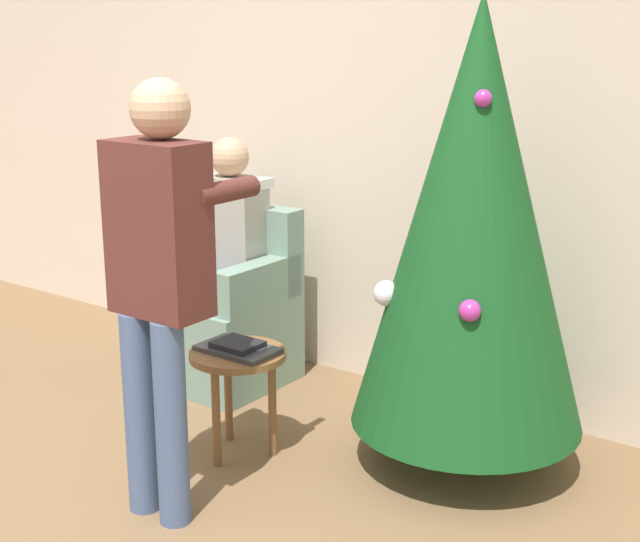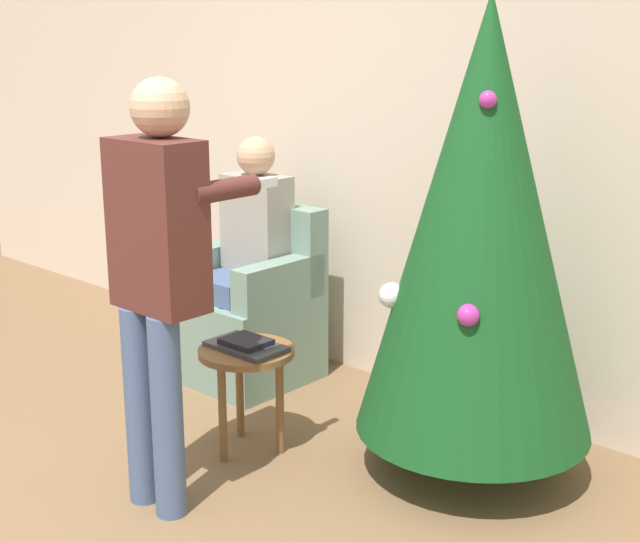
% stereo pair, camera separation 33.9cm
% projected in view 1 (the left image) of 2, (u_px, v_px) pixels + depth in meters
% --- Properties ---
extents(wall_back, '(8.00, 0.06, 2.70)m').
position_uv_depth(wall_back, '(359.00, 123.00, 4.53)').
color(wall_back, beige).
rests_on(wall_back, ground_plane).
extents(christmas_tree, '(0.97, 0.97, 1.95)m').
position_uv_depth(christmas_tree, '(474.00, 219.00, 3.56)').
color(christmas_tree, brown).
rests_on(christmas_tree, ground_plane).
extents(armchair, '(0.63, 0.62, 0.92)m').
position_uv_depth(armchair, '(226.00, 317.00, 4.69)').
color(armchair, gray).
rests_on(armchair, ground_plane).
extents(person_seated, '(0.36, 0.46, 1.28)m').
position_uv_depth(person_seated, '(222.00, 250.00, 4.58)').
color(person_seated, '#475B84').
rests_on(person_seated, ground_plane).
extents(person_standing, '(0.39, 0.57, 1.65)m').
position_uv_depth(person_standing, '(160.00, 267.00, 3.22)').
color(person_standing, '#475B84').
rests_on(person_standing, ground_plane).
extents(side_stool, '(0.42, 0.42, 0.48)m').
position_uv_depth(side_stool, '(238.00, 367.00, 3.83)').
color(side_stool, brown).
rests_on(side_stool, ground_plane).
extents(laptop, '(0.34, 0.21, 0.02)m').
position_uv_depth(laptop, '(238.00, 349.00, 3.81)').
color(laptop, '#38383D').
rests_on(laptop, side_stool).
extents(book, '(0.20, 0.16, 0.02)m').
position_uv_depth(book, '(238.00, 344.00, 3.80)').
color(book, black).
rests_on(book, laptop).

